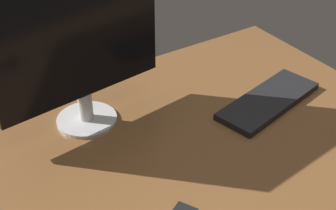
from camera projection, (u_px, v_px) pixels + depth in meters
desk at (161, 147)px, 132.32cm from camera, size 140.00×84.00×2.00cm
monitor at (78, 38)px, 125.70cm from camera, size 48.66×17.16×48.57cm
keyboard at (268, 101)px, 147.25cm from camera, size 37.62×20.41×1.99cm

